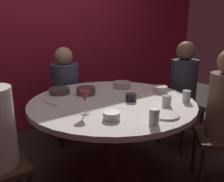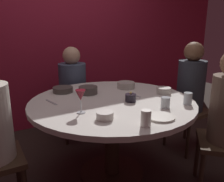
{
  "view_description": "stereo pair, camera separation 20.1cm",
  "coord_description": "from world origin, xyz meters",
  "px_view_note": "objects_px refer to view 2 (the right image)",
  "views": [
    {
      "loc": [
        -1.15,
        -1.56,
        1.36
      ],
      "look_at": [
        0.0,
        0.0,
        0.82
      ],
      "focal_mm": 37.32,
      "sensor_mm": 36.0,
      "label": 1
    },
    {
      "loc": [
        -0.99,
        -1.67,
        1.36
      ],
      "look_at": [
        0.0,
        0.0,
        0.82
      ],
      "focal_mm": 37.32,
      "sensor_mm": 36.0,
      "label": 2
    }
  ],
  "objects_px": {
    "cup_by_left_diner": "(188,98)",
    "seated_diner_back": "(73,82)",
    "bowl_small_white": "(126,85)",
    "cup_near_candle": "(165,103)",
    "cell_phone": "(91,87)",
    "cup_by_right_diner": "(146,118)",
    "candle_holder": "(131,98)",
    "seated_diner_right": "(191,86)",
    "wine_glass": "(81,96)",
    "bowl_rice_portion": "(63,90)",
    "bowl_salad_center": "(164,91)",
    "bowl_sauce_side": "(105,115)",
    "bowl_serving_large": "(88,90)",
    "dining_table": "(112,115)",
    "dinner_plate": "(160,117)"
  },
  "relations": [
    {
      "from": "dining_table",
      "to": "bowl_rice_portion",
      "type": "bearing_deg",
      "value": 122.13
    },
    {
      "from": "seated_diner_back",
      "to": "bowl_sauce_side",
      "type": "xyz_separation_m",
      "value": [
        -0.27,
        -1.3,
        0.06
      ]
    },
    {
      "from": "bowl_serving_large",
      "to": "bowl_small_white",
      "type": "bearing_deg",
      "value": -1.25
    },
    {
      "from": "bowl_small_white",
      "to": "cup_near_candle",
      "type": "bearing_deg",
      "value": -96.47
    },
    {
      "from": "candle_holder",
      "to": "bowl_rice_portion",
      "type": "height_order",
      "value": "candle_holder"
    },
    {
      "from": "dining_table",
      "to": "cup_by_right_diner",
      "type": "xyz_separation_m",
      "value": [
        -0.1,
        -0.59,
        0.19
      ]
    },
    {
      "from": "dining_table",
      "to": "dinner_plate",
      "type": "relative_size",
      "value": 7.09
    },
    {
      "from": "wine_glass",
      "to": "bowl_rice_portion",
      "type": "distance_m",
      "value": 0.63
    },
    {
      "from": "dinner_plate",
      "to": "candle_holder",
      "type": "bearing_deg",
      "value": 85.47
    },
    {
      "from": "bowl_small_white",
      "to": "bowl_sauce_side",
      "type": "xyz_separation_m",
      "value": [
        -0.6,
        -0.63,
        -0.01
      ]
    },
    {
      "from": "seated_diner_right",
      "to": "dinner_plate",
      "type": "height_order",
      "value": "seated_diner_right"
    },
    {
      "from": "cell_phone",
      "to": "cup_by_right_diner",
      "type": "relative_size",
      "value": 1.29
    },
    {
      "from": "dinner_plate",
      "to": "bowl_serving_large",
      "type": "xyz_separation_m",
      "value": [
        -0.18,
        0.82,
        0.03
      ]
    },
    {
      "from": "bowl_rice_portion",
      "to": "cup_by_right_diner",
      "type": "distance_m",
      "value": 1.06
    },
    {
      "from": "bowl_small_white",
      "to": "bowl_rice_portion",
      "type": "height_order",
      "value": "bowl_small_white"
    },
    {
      "from": "bowl_rice_portion",
      "to": "cup_by_left_diner",
      "type": "height_order",
      "value": "cup_by_left_diner"
    },
    {
      "from": "bowl_salad_center",
      "to": "bowl_sauce_side",
      "type": "bearing_deg",
      "value": -161.07
    },
    {
      "from": "wine_glass",
      "to": "bowl_serving_large",
      "type": "bearing_deg",
      "value": 59.24
    },
    {
      "from": "seated_diner_right",
      "to": "cup_by_right_diner",
      "type": "relative_size",
      "value": 11.14
    },
    {
      "from": "cup_by_left_diner",
      "to": "seated_diner_back",
      "type": "bearing_deg",
      "value": 109.18
    },
    {
      "from": "bowl_small_white",
      "to": "cup_by_left_diner",
      "type": "bearing_deg",
      "value": -78.24
    },
    {
      "from": "bowl_salad_center",
      "to": "cup_by_right_diner",
      "type": "bearing_deg",
      "value": -140.7
    },
    {
      "from": "wine_glass",
      "to": "bowl_salad_center",
      "type": "relative_size",
      "value": 1.29
    },
    {
      "from": "wine_glass",
      "to": "cup_near_candle",
      "type": "distance_m",
      "value": 0.66
    },
    {
      "from": "seated_diner_back",
      "to": "cup_by_left_diner",
      "type": "height_order",
      "value": "seated_diner_back"
    },
    {
      "from": "dinner_plate",
      "to": "bowl_small_white",
      "type": "distance_m",
      "value": 0.85
    },
    {
      "from": "seated_diner_back",
      "to": "candle_holder",
      "type": "distance_m",
      "value": 1.07
    },
    {
      "from": "bowl_small_white",
      "to": "bowl_rice_portion",
      "type": "bearing_deg",
      "value": 163.51
    },
    {
      "from": "bowl_salad_center",
      "to": "seated_diner_right",
      "type": "bearing_deg",
      "value": 10.05
    },
    {
      "from": "seated_diner_right",
      "to": "cell_phone",
      "type": "height_order",
      "value": "seated_diner_right"
    },
    {
      "from": "dinner_plate",
      "to": "cup_by_left_diner",
      "type": "bearing_deg",
      "value": 16.02
    },
    {
      "from": "cup_by_right_diner",
      "to": "bowl_sauce_side",
      "type": "bearing_deg",
      "value": 125.44
    },
    {
      "from": "wine_glass",
      "to": "cell_phone",
      "type": "bearing_deg",
      "value": 58.67
    },
    {
      "from": "bowl_rice_portion",
      "to": "seated_diner_back",
      "type": "bearing_deg",
      "value": 59.47
    },
    {
      "from": "dinner_plate",
      "to": "cup_by_left_diner",
      "type": "relative_size",
      "value": 2.04
    },
    {
      "from": "wine_glass",
      "to": "bowl_rice_portion",
      "type": "xyz_separation_m",
      "value": [
        0.07,
        0.62,
        -0.1
      ]
    },
    {
      "from": "dining_table",
      "to": "cell_phone",
      "type": "height_order",
      "value": "cell_phone"
    },
    {
      "from": "dining_table",
      "to": "seated_diner_back",
      "type": "relative_size",
      "value": 1.26
    },
    {
      "from": "seated_diner_right",
      "to": "bowl_small_white",
      "type": "xyz_separation_m",
      "value": [
        -0.66,
        0.27,
        0.03
      ]
    },
    {
      "from": "candle_holder",
      "to": "bowl_sauce_side",
      "type": "distance_m",
      "value": 0.44
    },
    {
      "from": "bowl_salad_center",
      "to": "bowl_sauce_side",
      "type": "distance_m",
      "value": 0.83
    },
    {
      "from": "cup_near_candle",
      "to": "dinner_plate",
      "type": "bearing_deg",
      "value": -141.31
    },
    {
      "from": "bowl_salad_center",
      "to": "cup_by_left_diner",
      "type": "relative_size",
      "value": 1.38
    },
    {
      "from": "candle_holder",
      "to": "bowl_small_white",
      "type": "height_order",
      "value": "candle_holder"
    },
    {
      "from": "seated_diner_right",
      "to": "cup_by_right_diner",
      "type": "xyz_separation_m",
      "value": [
        -1.09,
        -0.59,
        0.05
      ]
    },
    {
      "from": "bowl_serving_large",
      "to": "cup_near_candle",
      "type": "bearing_deg",
      "value": -62.66
    },
    {
      "from": "bowl_serving_large",
      "to": "bowl_small_white",
      "type": "relative_size",
      "value": 0.98
    },
    {
      "from": "bowl_small_white",
      "to": "candle_holder",
      "type": "bearing_deg",
      "value": -118.69
    },
    {
      "from": "seated_diner_right",
      "to": "cup_near_candle",
      "type": "height_order",
      "value": "seated_diner_right"
    },
    {
      "from": "cup_near_candle",
      "to": "cup_by_left_diner",
      "type": "distance_m",
      "value": 0.22
    }
  ]
}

